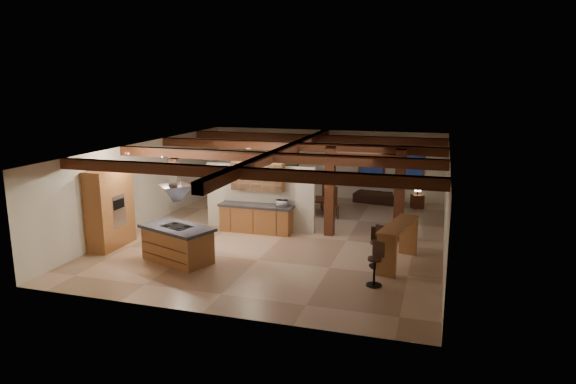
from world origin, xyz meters
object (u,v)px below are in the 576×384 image
object	(u,v)px
kitchen_island	(178,244)
sofa	(377,196)
bar_counter	(399,237)
dining_table	(312,206)

from	to	relation	value
kitchen_island	sofa	bearing A→B (deg)	63.09
sofa	kitchen_island	bearing A→B (deg)	70.25
kitchen_island	bar_counter	distance (m)	6.09
kitchen_island	sofa	size ratio (longest dim) A/B	1.25
kitchen_island	dining_table	world-z (taller)	kitchen_island
bar_counter	sofa	bearing A→B (deg)	101.64
sofa	bar_counter	world-z (taller)	bar_counter
kitchen_island	sofa	xyz separation A→B (m)	(4.41, 8.70, -0.24)
kitchen_island	bar_counter	bearing A→B (deg)	14.21
kitchen_island	dining_table	bearing A→B (deg)	69.47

